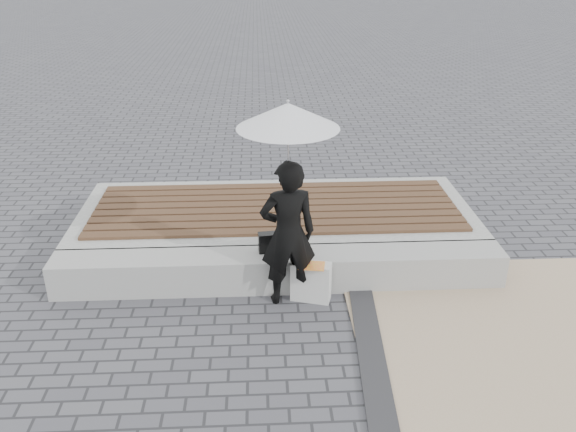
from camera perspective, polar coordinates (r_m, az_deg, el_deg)
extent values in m
plane|color=#49494E|center=(5.47, -0.11, -15.43)|extent=(80.00, 80.00, 0.00)
cube|color=#29292B|center=(5.17, 8.95, -18.43)|extent=(0.61, 5.20, 0.04)
cube|color=gray|center=(6.66, -0.79, -5.13)|extent=(5.00, 0.45, 0.40)
cube|color=#AFAFA9|center=(7.72, -1.13, -0.65)|extent=(5.00, 2.00, 0.40)
imported|color=black|center=(6.11, 0.00, -1.71)|extent=(0.63, 0.46, 1.60)
cylinder|color=#B3B3B7|center=(5.85, 0.00, 3.77)|extent=(0.02, 0.02, 0.99)
cone|color=silver|center=(5.66, 0.00, 9.59)|extent=(0.99, 0.99, 0.24)
sphere|color=#B3B3B7|center=(5.62, 0.00, 10.93)|extent=(0.03, 0.03, 0.03)
cube|color=black|center=(6.57, -1.47, -2.51)|extent=(0.33, 0.15, 0.22)
cube|color=silver|center=(6.41, 2.21, -6.28)|extent=(0.45, 0.29, 0.44)
cube|color=red|center=(6.25, 2.28, -4.76)|extent=(0.30, 0.24, 0.01)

